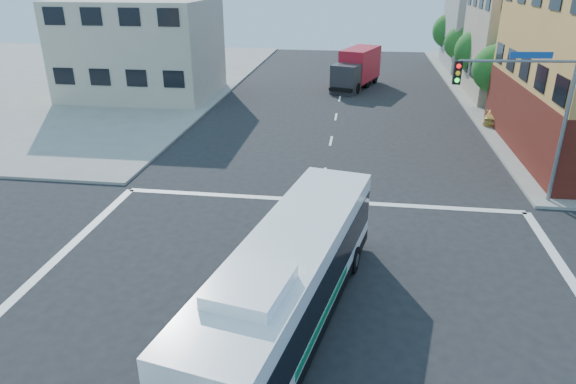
# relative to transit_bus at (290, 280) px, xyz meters

# --- Properties ---
(ground) EXTENTS (120.00, 120.00, 0.00)m
(ground) POSITION_rel_transit_bus_xyz_m (0.10, -0.00, -1.67)
(ground) COLOR black
(ground) RESTS_ON ground
(building_east_near) EXTENTS (12.06, 10.06, 9.00)m
(building_east_near) POSITION_rel_transit_bus_xyz_m (17.08, 33.98, 2.84)
(building_east_near) COLOR tan
(building_east_near) RESTS_ON ground
(building_east_far) EXTENTS (12.06, 10.06, 10.00)m
(building_east_far) POSITION_rel_transit_bus_xyz_m (17.08, 47.98, 3.34)
(building_east_far) COLOR gray
(building_east_far) RESTS_ON ground
(building_west) EXTENTS (12.06, 10.06, 8.00)m
(building_west) POSITION_rel_transit_bus_xyz_m (-16.92, 29.98, 2.34)
(building_west) COLOR #C1B5A0
(building_west) RESTS_ON ground
(signal_mast_ne) EXTENTS (7.91, 1.13, 8.07)m
(signal_mast_ne) POSITION_rel_transit_bus_xyz_m (9.18, 10.62, 3.31)
(signal_mast_ne) COLOR slate
(signal_mast_ne) RESTS_ON ground
(street_tree_a) EXTENTS (3.60, 3.60, 5.53)m
(street_tree_a) POSITION_rel_transit_bus_xyz_m (12.00, 27.92, 1.92)
(street_tree_a) COLOR #331E12
(street_tree_a) RESTS_ON ground
(street_tree_b) EXTENTS (3.80, 3.80, 5.79)m
(street_tree_b) POSITION_rel_transit_bus_xyz_m (12.00, 35.92, 2.08)
(street_tree_b) COLOR #331E12
(street_tree_b) RESTS_ON ground
(street_tree_c) EXTENTS (3.40, 3.40, 5.29)m
(street_tree_c) POSITION_rel_transit_bus_xyz_m (12.00, 43.92, 1.79)
(street_tree_c) COLOR #331E12
(street_tree_c) RESTS_ON ground
(street_tree_d) EXTENTS (4.00, 4.00, 6.03)m
(street_tree_d) POSITION_rel_transit_bus_xyz_m (12.00, 51.92, 2.21)
(street_tree_d) COLOR #331E12
(street_tree_d) RESTS_ON ground
(transit_bus) EXTENTS (4.74, 11.78, 3.41)m
(transit_bus) POSITION_rel_transit_bus_xyz_m (0.00, 0.00, 0.00)
(transit_bus) COLOR black
(transit_bus) RESTS_ON ground
(box_truck) EXTENTS (4.59, 8.09, 3.50)m
(box_truck) POSITION_rel_transit_bus_xyz_m (1.37, 35.88, 0.03)
(box_truck) COLOR #29292E
(box_truck) RESTS_ON ground
(parked_car) EXTENTS (3.08, 4.64, 1.47)m
(parked_car) POSITION_rel_transit_bus_xyz_m (11.83, 24.95, -0.93)
(parked_car) COLOR gold
(parked_car) RESTS_ON ground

